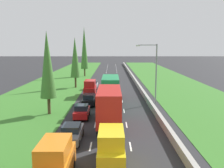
{
  "coord_description": "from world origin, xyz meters",
  "views": [
    {
      "loc": [
        0.13,
        0.34,
        8.73
      ],
      "look_at": [
        0.09,
        54.54,
        0.38
      ],
      "focal_mm": 39.85,
      "sensor_mm": 36.0,
      "label": 1
    }
  ],
  "objects_px": {
    "red_box_truck_centre_lane": "(109,106)",
    "street_light_mast": "(154,69)",
    "silver_sedan_centre_lane": "(112,88)",
    "poplar_tree_second": "(48,65)",
    "silver_hatchback_left_lane": "(93,85)",
    "black_sedan_left_lane": "(89,99)",
    "red_van_left_lane": "(90,88)",
    "orange_van_left_lane": "(56,161)",
    "poplar_tree_third": "(75,58)",
    "green_box_truck_centre_lane": "(111,89)",
    "grey_sedan_left_lane": "(72,133)",
    "yellow_van_centre_lane": "(111,148)",
    "red_hatchback_left_lane": "(82,111)",
    "poplar_tree_fourth": "(84,48)"
  },
  "relations": [
    {
      "from": "silver_sedan_centre_lane",
      "to": "silver_hatchback_left_lane",
      "type": "bearing_deg",
      "value": 134.91
    },
    {
      "from": "red_hatchback_left_lane",
      "to": "poplar_tree_second",
      "type": "xyz_separation_m",
      "value": [
        -4.43,
        1.79,
        5.52
      ]
    },
    {
      "from": "orange_van_left_lane",
      "to": "poplar_tree_second",
      "type": "relative_size",
      "value": 0.46
    },
    {
      "from": "red_van_left_lane",
      "to": "poplar_tree_second",
      "type": "bearing_deg",
      "value": -110.01
    },
    {
      "from": "silver_sedan_centre_lane",
      "to": "poplar_tree_second",
      "type": "distance_m",
      "value": 17.95
    },
    {
      "from": "poplar_tree_third",
      "to": "street_light_mast",
      "type": "distance_m",
      "value": 20.29
    },
    {
      "from": "green_box_truck_centre_lane",
      "to": "black_sedan_left_lane",
      "type": "bearing_deg",
      "value": -162.86
    },
    {
      "from": "street_light_mast",
      "to": "red_van_left_lane",
      "type": "bearing_deg",
      "value": 150.17
    },
    {
      "from": "red_box_truck_centre_lane",
      "to": "yellow_van_centre_lane",
      "type": "bearing_deg",
      "value": -88.53
    },
    {
      "from": "silver_sedan_centre_lane",
      "to": "black_sedan_left_lane",
      "type": "xyz_separation_m",
      "value": [
        -3.34,
        -9.92,
        0.0
      ]
    },
    {
      "from": "silver_sedan_centre_lane",
      "to": "silver_hatchback_left_lane",
      "type": "relative_size",
      "value": 1.15
    },
    {
      "from": "yellow_van_centre_lane",
      "to": "red_box_truck_centre_lane",
      "type": "distance_m",
      "value": 9.48
    },
    {
      "from": "grey_sedan_left_lane",
      "to": "green_box_truck_centre_lane",
      "type": "bearing_deg",
      "value": 77.27
    },
    {
      "from": "grey_sedan_left_lane",
      "to": "green_box_truck_centre_lane",
      "type": "xyz_separation_m",
      "value": [
        3.47,
        15.37,
        1.37
      ]
    },
    {
      "from": "silver_sedan_centre_lane",
      "to": "red_van_left_lane",
      "type": "distance_m",
      "value": 5.07
    },
    {
      "from": "poplar_tree_second",
      "to": "red_van_left_lane",
      "type": "bearing_deg",
      "value": 69.99
    },
    {
      "from": "green_box_truck_centre_lane",
      "to": "poplar_tree_third",
      "type": "relative_size",
      "value": 0.9
    },
    {
      "from": "red_hatchback_left_lane",
      "to": "poplar_tree_third",
      "type": "xyz_separation_m",
      "value": [
        -4.01,
        22.4,
        5.46
      ]
    },
    {
      "from": "red_box_truck_centre_lane",
      "to": "red_hatchback_left_lane",
      "type": "height_order",
      "value": "red_box_truck_centre_lane"
    },
    {
      "from": "green_box_truck_centre_lane",
      "to": "grey_sedan_left_lane",
      "type": "bearing_deg",
      "value": -102.73
    },
    {
      "from": "silver_hatchback_left_lane",
      "to": "black_sedan_left_lane",
      "type": "bearing_deg",
      "value": -88.27
    },
    {
      "from": "grey_sedan_left_lane",
      "to": "green_box_truck_centre_lane",
      "type": "relative_size",
      "value": 0.48
    },
    {
      "from": "yellow_van_centre_lane",
      "to": "poplar_tree_second",
      "type": "bearing_deg",
      "value": 119.96
    },
    {
      "from": "orange_van_left_lane",
      "to": "green_box_truck_centre_lane",
      "type": "distance_m",
      "value": 22.52
    },
    {
      "from": "grey_sedan_left_lane",
      "to": "red_van_left_lane",
      "type": "relative_size",
      "value": 0.92
    },
    {
      "from": "red_box_truck_centre_lane",
      "to": "green_box_truck_centre_lane",
      "type": "relative_size",
      "value": 1.0
    },
    {
      "from": "black_sedan_left_lane",
      "to": "poplar_tree_second",
      "type": "xyz_separation_m",
      "value": [
        -4.67,
        -5.16,
        5.54
      ]
    },
    {
      "from": "green_box_truck_centre_lane",
      "to": "poplar_tree_fourth",
      "type": "height_order",
      "value": "poplar_tree_fourth"
    },
    {
      "from": "orange_van_left_lane",
      "to": "black_sedan_left_lane",
      "type": "bearing_deg",
      "value": 89.42
    },
    {
      "from": "silver_hatchback_left_lane",
      "to": "orange_van_left_lane",
      "type": "bearing_deg",
      "value": -89.68
    },
    {
      "from": "poplar_tree_second",
      "to": "street_light_mast",
      "type": "xyz_separation_m",
      "value": [
        14.38,
        5.92,
        -1.12
      ]
    },
    {
      "from": "red_box_truck_centre_lane",
      "to": "red_hatchback_left_lane",
      "type": "distance_m",
      "value": 4.53
    },
    {
      "from": "yellow_van_centre_lane",
      "to": "grey_sedan_left_lane",
      "type": "height_order",
      "value": "yellow_van_centre_lane"
    },
    {
      "from": "red_hatchback_left_lane",
      "to": "street_light_mast",
      "type": "height_order",
      "value": "street_light_mast"
    },
    {
      "from": "orange_van_left_lane",
      "to": "poplar_tree_third",
      "type": "relative_size",
      "value": 0.47
    },
    {
      "from": "green_box_truck_centre_lane",
      "to": "black_sedan_left_lane",
      "type": "relative_size",
      "value": 2.09
    },
    {
      "from": "silver_sedan_centre_lane",
      "to": "yellow_van_centre_lane",
      "type": "bearing_deg",
      "value": -89.94
    },
    {
      "from": "poplar_tree_second",
      "to": "red_hatchback_left_lane",
      "type": "bearing_deg",
      "value": -21.99
    },
    {
      "from": "silver_sedan_centre_lane",
      "to": "poplar_tree_second",
      "type": "height_order",
      "value": "poplar_tree_second"
    },
    {
      "from": "red_box_truck_centre_lane",
      "to": "poplar_tree_third",
      "type": "relative_size",
      "value": 0.9
    },
    {
      "from": "red_box_truck_centre_lane",
      "to": "street_light_mast",
      "type": "height_order",
      "value": "street_light_mast"
    },
    {
      "from": "yellow_van_centre_lane",
      "to": "red_box_truck_centre_lane",
      "type": "bearing_deg",
      "value": 91.47
    },
    {
      "from": "yellow_van_centre_lane",
      "to": "red_van_left_lane",
      "type": "xyz_separation_m",
      "value": [
        -3.77,
        25.67,
        0.0
      ]
    },
    {
      "from": "yellow_van_centre_lane",
      "to": "red_van_left_lane",
      "type": "distance_m",
      "value": 25.95
    },
    {
      "from": "poplar_tree_third",
      "to": "poplar_tree_second",
      "type": "bearing_deg",
      "value": -91.18
    },
    {
      "from": "green_box_truck_centre_lane",
      "to": "street_light_mast",
      "type": "distance_m",
      "value": 7.19
    },
    {
      "from": "red_van_left_lane",
      "to": "street_light_mast",
      "type": "xyz_separation_m",
      "value": [
        10.11,
        -5.8,
        3.83
      ]
    },
    {
      "from": "yellow_van_centre_lane",
      "to": "red_hatchback_left_lane",
      "type": "distance_m",
      "value": 12.7
    },
    {
      "from": "yellow_van_centre_lane",
      "to": "red_box_truck_centre_lane",
      "type": "xyz_separation_m",
      "value": [
        -0.24,
        9.45,
        0.78
      ]
    },
    {
      "from": "yellow_van_centre_lane",
      "to": "silver_sedan_centre_lane",
      "type": "height_order",
      "value": "yellow_van_centre_lane"
    }
  ]
}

